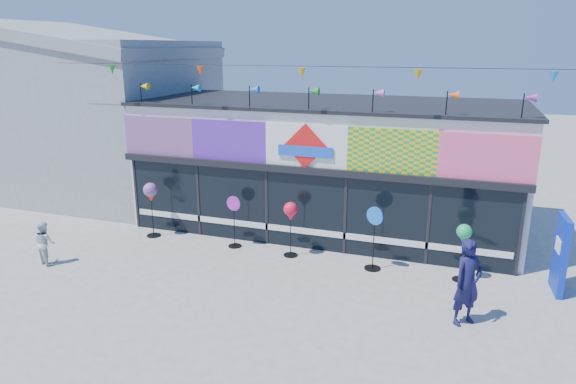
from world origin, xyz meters
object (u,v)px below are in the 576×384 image
at_px(spinner_3, 374,237).
at_px(adult_man, 468,282).
at_px(spinner_1, 234,220).
at_px(spinner_2, 291,213).
at_px(blue_sign, 560,255).
at_px(child, 45,243).
at_px(spinner_0, 151,194).
at_px(spinner_4, 464,236).

relative_size(spinner_3, adult_man, 0.91).
distance_m(spinner_1, spinner_2, 1.87).
height_order(blue_sign, adult_man, adult_man).
height_order(spinner_2, child, spinner_2).
bearing_deg(blue_sign, child, -171.48).
relative_size(spinner_1, adult_man, 0.82).
bearing_deg(spinner_2, spinner_0, 179.03).
relative_size(spinner_3, spinner_4, 1.16).
relative_size(blue_sign, spinner_0, 1.10).
height_order(spinner_0, spinner_4, spinner_0).
distance_m(spinner_2, adult_man, 5.30).
bearing_deg(spinner_4, blue_sign, 3.02).
bearing_deg(adult_man, spinner_3, 94.32).
bearing_deg(blue_sign, spinner_4, 179.61).
bearing_deg(spinner_1, blue_sign, -0.54).
bearing_deg(spinner_1, adult_man, -20.04).
distance_m(spinner_0, spinner_2, 4.62).
xyz_separation_m(spinner_0, spinner_2, (4.62, -0.08, -0.11)).
distance_m(blue_sign, spinner_4, 2.25).
bearing_deg(child, spinner_0, -100.20).
bearing_deg(child, spinner_1, -127.92).
xyz_separation_m(spinner_1, spinner_4, (6.45, -0.20, 0.38)).
distance_m(spinner_1, child, 5.24).
bearing_deg(child, adult_man, -158.53).
xyz_separation_m(blue_sign, spinner_3, (-4.48, -0.17, -0.04)).
bearing_deg(spinner_4, adult_man, -86.58).
distance_m(spinner_3, spinner_4, 2.27).
bearing_deg(child, spinner_4, -147.14).
bearing_deg(spinner_4, spinner_3, -178.74).
relative_size(spinner_0, spinner_3, 0.99).
height_order(spinner_1, spinner_2, spinner_2).
height_order(spinner_0, adult_man, adult_man).
height_order(spinner_1, spinner_3, spinner_3).
distance_m(spinner_0, spinner_3, 7.03).
relative_size(blue_sign, spinner_1, 1.22).
height_order(spinner_1, spinner_4, spinner_1).
bearing_deg(spinner_2, adult_man, -25.64).
bearing_deg(spinner_1, spinner_0, -179.34).
distance_m(blue_sign, adult_man, 3.13).
distance_m(spinner_1, spinner_3, 4.21).
bearing_deg(spinner_0, spinner_4, -1.04).
bearing_deg(spinner_2, child, -156.22).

